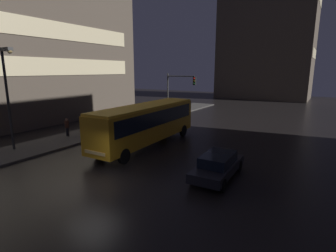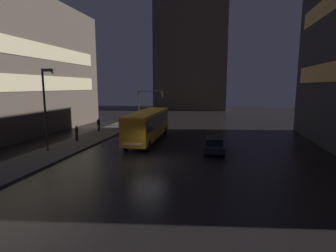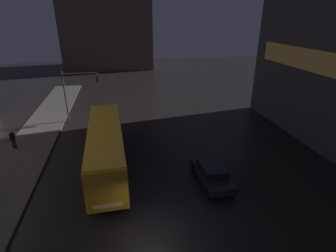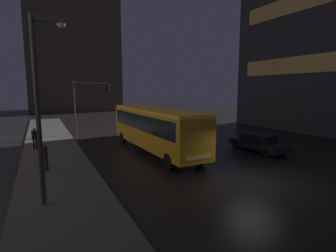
% 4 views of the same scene
% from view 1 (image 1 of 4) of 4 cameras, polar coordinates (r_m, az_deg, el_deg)
% --- Properties ---
extents(ground_plane, '(120.00, 120.00, 0.00)m').
position_cam_1_polar(ground_plane, '(14.31, -15.84, -12.69)').
color(ground_plane, black).
extents(sidewalk_left, '(4.00, 48.00, 0.15)m').
position_cam_1_polar(sidewalk_left, '(27.09, -13.37, -0.68)').
color(sidewalk_left, '#3D3A38').
rests_on(sidewalk_left, ground).
extents(building_left_tower, '(10.07, 27.59, 16.72)m').
position_cam_1_polar(building_left_tower, '(34.84, -29.32, 14.62)').
color(building_left_tower, '#4C4238').
rests_on(building_left_tower, ground).
extents(building_far_backdrop, '(18.07, 12.00, 27.96)m').
position_cam_1_polar(building_far_backdrop, '(61.38, 20.88, 18.85)').
color(building_far_backdrop, '#4C4238').
rests_on(building_far_backdrop, ground).
extents(bus_near, '(2.75, 11.38, 3.26)m').
position_cam_1_polar(bus_near, '(20.59, -4.62, 1.16)').
color(bus_near, orange).
rests_on(bus_near, ground).
extents(car_taxi, '(1.91, 4.51, 1.36)m').
position_cam_1_polar(car_taxi, '(14.96, 10.79, -8.38)').
color(car_taxi, black).
rests_on(car_taxi, ground).
extents(pedestrian_near, '(0.36, 0.36, 1.63)m').
position_cam_1_polar(pedestrian_near, '(24.70, -21.13, 0.07)').
color(pedestrian_near, black).
rests_on(pedestrian_near, sidewalk_left).
extents(pedestrian_mid, '(0.45, 0.45, 1.64)m').
position_cam_1_polar(pedestrian_mid, '(29.18, -12.09, 2.40)').
color(pedestrian_mid, black).
rests_on(pedestrian_mid, sidewalk_left).
extents(traffic_light_main, '(3.69, 0.35, 5.53)m').
position_cam_1_polar(traffic_light_main, '(30.50, 2.15, 8.12)').
color(traffic_light_main, '#2D2D2D').
rests_on(traffic_light_main, ground).
extents(street_lamp_sidewalk, '(1.25, 0.36, 7.27)m').
position_cam_1_polar(street_lamp_sidewalk, '(21.71, -31.53, 7.96)').
color(street_lamp_sidewalk, '#2D2D2D').
rests_on(street_lamp_sidewalk, sidewalk_left).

